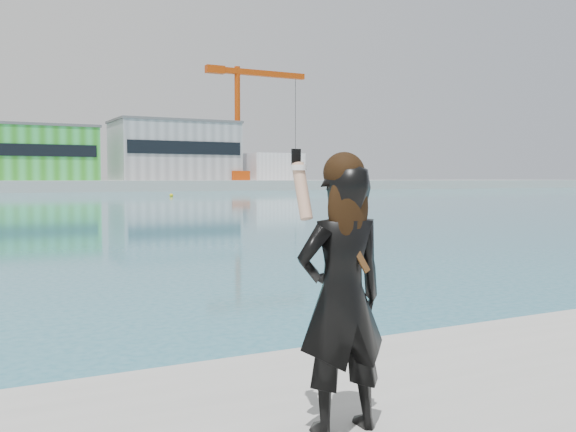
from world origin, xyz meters
The scene contains 7 objects.
warehouse_green centered at (8.00, 127.98, 7.26)m, with size 30.60×16.36×10.50m.
warehouse_grey_right centered at (40.00, 127.98, 8.26)m, with size 25.50×15.35×12.50m.
ancillary_shed centered at (62.00, 126.00, 5.00)m, with size 12.00×10.00×6.00m, color silver.
dock_crane centered at (53.20, 122.00, 15.07)m, with size 23.00×4.00×24.00m.
flagpole_right centered at (22.09, 121.00, 6.54)m, with size 1.28×0.16×8.00m.
buoy_near centered at (23.28, 77.25, 0.00)m, with size 0.50×0.50×0.50m, color #DAC10B.
woman centered at (-0.18, -0.82, 1.67)m, with size 0.61×0.41×1.73m.
Camera 1 is at (-2.26, -4.07, 2.35)m, focal length 40.00 mm.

